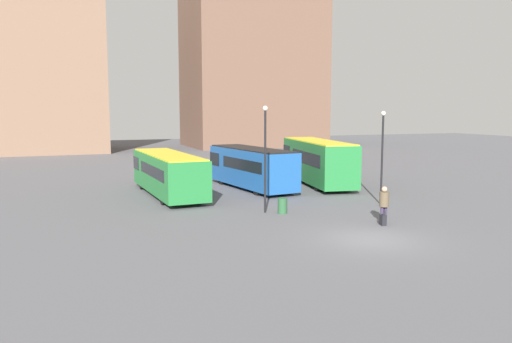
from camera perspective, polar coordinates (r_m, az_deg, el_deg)
ground_plane at (r=22.55m, az=12.99°, el=-7.60°), size 160.00×160.00×0.00m
building_block_left at (r=75.05m, az=-27.11°, el=11.25°), size 25.61×14.90×24.35m
building_block_right at (r=80.16m, az=-0.41°, el=11.68°), size 20.33×14.04×24.33m
bus_0 at (r=33.66m, az=-10.06°, el=-0.10°), size 3.02×10.58×2.78m
bus_1 at (r=36.05m, az=-0.57°, el=0.58°), size 3.62×9.40×2.93m
bus_2 at (r=38.45m, az=7.02°, el=1.27°), size 4.35×10.79×3.34m
traveler at (r=25.71m, az=14.43°, el=-3.33°), size 0.55×0.55×1.86m
suitcase at (r=25.36m, az=14.31°, el=-5.38°), size 0.28×0.38×0.77m
lamp_post_0 at (r=30.56m, az=14.24°, el=2.42°), size 0.28×0.28×5.58m
lamp_post_1 at (r=27.19m, az=1.06°, el=2.40°), size 0.28×0.28×5.86m
trash_bin at (r=27.39m, az=3.04°, el=-3.93°), size 0.52×0.52×0.85m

